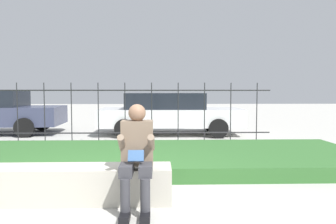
# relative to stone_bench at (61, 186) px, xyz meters

# --- Properties ---
(ground_plane) EXTENTS (60.00, 60.00, 0.00)m
(ground_plane) POSITION_rel_stone_bench_xyz_m (0.39, 0.00, -0.20)
(ground_plane) COLOR #B2AFA8
(stone_bench) EXTENTS (2.80, 0.51, 0.45)m
(stone_bench) POSITION_rel_stone_bench_xyz_m (0.00, 0.00, 0.00)
(stone_bench) COLOR #B7B2A3
(stone_bench) RESTS_ON ground_plane
(person_seated_reader) EXTENTS (0.42, 0.73, 1.25)m
(person_seated_reader) POSITION_rel_stone_bench_xyz_m (0.98, -0.29, 0.48)
(person_seated_reader) COLOR black
(person_seated_reader) RESTS_ON ground_plane
(grass_berm) EXTENTS (9.51, 2.88, 0.24)m
(grass_berm) POSITION_rel_stone_bench_xyz_m (0.39, 2.14, -0.08)
(grass_berm) COLOR #33662D
(grass_berm) RESTS_ON ground_plane
(iron_fence) EXTENTS (7.51, 0.03, 1.61)m
(iron_fence) POSITION_rel_stone_bench_xyz_m (0.39, 4.28, 0.65)
(iron_fence) COLOR #232326
(iron_fence) RESTS_ON ground_plane
(car_parked_center) EXTENTS (4.52, 2.05, 1.33)m
(car_parked_center) POSITION_rel_stone_bench_xyz_m (1.59, 6.39, 0.50)
(car_parked_center) COLOR silver
(car_parked_center) RESTS_ON ground_plane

